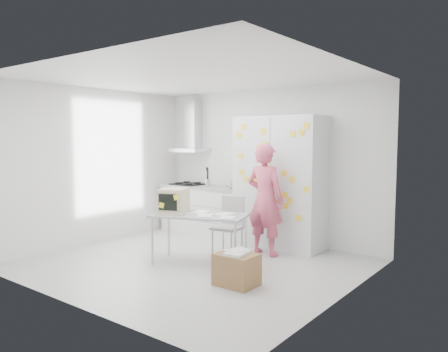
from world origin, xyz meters
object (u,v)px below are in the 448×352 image
Objects in this scene: desk at (183,207)px; chair at (230,222)px; person at (265,199)px; cardboard_box at (237,269)px.

desk is 1.65× the size of chair.
person is at bearing 31.84° from chair.
chair is at bearing 45.55° from desk.
person is 1.16× the size of desk.
cardboard_box is at bearing -36.37° from desk.
chair reaches higher than cardboard_box.
chair is 1.46m from cardboard_box.
person is 1.32m from desk.
person reaches higher than cardboard_box.
desk is 0.85m from chair.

